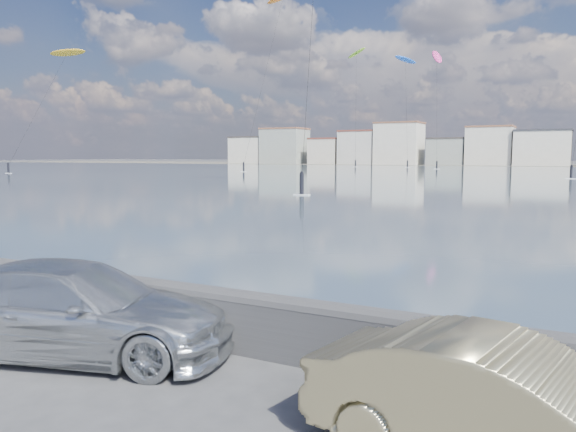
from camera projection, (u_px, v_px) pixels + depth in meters
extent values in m
plane|color=#333335|center=(82.00, 405.00, 7.47)|extent=(700.00, 700.00, 0.00)
cube|color=#344A5F|center=(542.00, 176.00, 87.92)|extent=(500.00, 177.00, 0.00)
cube|color=#4C473D|center=(565.00, 165.00, 183.31)|extent=(500.00, 60.00, 0.00)
cube|color=#28282B|center=(203.00, 320.00, 9.79)|extent=(400.00, 0.35, 0.90)
cylinder|color=#28282B|center=(202.00, 295.00, 9.74)|extent=(400.00, 0.36, 0.36)
cube|color=beige|center=(250.00, 151.00, 222.42)|extent=(14.00, 11.00, 10.00)
cube|color=#383330|center=(250.00, 137.00, 221.85)|extent=(14.28, 11.22, 0.60)
cube|color=gray|center=(285.00, 147.00, 215.07)|extent=(16.00, 12.00, 13.00)
cube|color=brown|center=(285.00, 129.00, 214.34)|extent=(16.32, 12.24, 0.60)
cube|color=beige|center=(326.00, 152.00, 207.17)|extent=(11.00, 10.00, 9.00)
cube|color=brown|center=(326.00, 139.00, 206.65)|extent=(11.22, 10.20, 0.60)
cube|color=beige|center=(360.00, 148.00, 201.00)|extent=(13.00, 11.00, 11.50)
cube|color=brown|center=(360.00, 131.00, 200.35)|extent=(13.26, 11.22, 0.60)
cube|color=beige|center=(399.00, 144.00, 194.14)|extent=(15.00, 12.00, 14.00)
cube|color=brown|center=(400.00, 123.00, 193.35)|extent=(15.30, 12.24, 0.60)
cube|color=gray|center=(447.00, 152.00, 186.78)|extent=(12.00, 10.00, 8.50)
cube|color=#383330|center=(448.00, 138.00, 186.29)|extent=(12.24, 10.20, 0.60)
cube|color=beige|center=(490.00, 147.00, 180.33)|extent=(14.00, 11.00, 12.00)
cube|color=brown|center=(491.00, 127.00, 179.65)|extent=(14.28, 11.22, 0.60)
cube|color=silver|center=(543.00, 149.00, 173.22)|extent=(16.00, 13.00, 10.50)
cube|color=#2D2D33|center=(543.00, 131.00, 172.62)|extent=(16.32, 13.26, 0.60)
imported|color=silver|center=(75.00, 309.00, 9.28)|extent=(5.70, 3.70, 1.54)
imported|color=tan|center=(506.00, 409.00, 5.80)|extent=(4.45, 2.18, 1.41)
cube|color=white|center=(302.00, 195.00, 46.36)|extent=(1.40, 0.42, 0.08)
cylinder|color=black|center=(302.00, 184.00, 46.26)|extent=(0.36, 0.36, 1.70)
sphere|color=black|center=(302.00, 173.00, 46.16)|extent=(0.28, 0.28, 0.28)
ellipsoid|color=#BF8C19|center=(68.00, 53.00, 112.27)|extent=(7.83, 4.76, 2.02)
cube|color=white|center=(9.00, 173.00, 101.61)|extent=(1.40, 0.42, 0.08)
cylinder|color=black|center=(8.00, 168.00, 101.51)|extent=(0.36, 0.36, 1.70)
sphere|color=black|center=(8.00, 163.00, 101.41)|extent=(0.28, 0.28, 0.28)
cylinder|color=black|center=(39.00, 107.00, 106.87)|extent=(0.47, 14.84, 22.46)
ellipsoid|color=#E5338C|center=(437.00, 57.00, 140.40)|extent=(5.08, 8.18, 5.40)
cube|color=white|center=(437.00, 169.00, 132.77)|extent=(1.40, 0.42, 0.08)
cylinder|color=black|center=(437.00, 165.00, 132.67)|extent=(0.36, 0.36, 1.70)
sphere|color=black|center=(437.00, 161.00, 132.58)|extent=(0.28, 0.28, 0.28)
cylinder|color=black|center=(437.00, 109.00, 136.52)|extent=(3.17, 10.48, 26.55)
cube|color=white|center=(244.00, 172.00, 111.15)|extent=(1.40, 0.42, 0.08)
cylinder|color=black|center=(244.00, 167.00, 111.05)|extent=(0.36, 0.36, 1.70)
sphere|color=black|center=(244.00, 162.00, 110.95)|extent=(0.28, 0.28, 0.28)
cylinder|color=black|center=(264.00, 79.00, 113.69)|extent=(2.69, 11.81, 34.86)
cube|color=white|center=(571.00, 179.00, 78.37)|extent=(1.40, 0.42, 0.08)
cylinder|color=black|center=(571.00, 172.00, 78.28)|extent=(0.36, 0.36, 1.70)
sphere|color=black|center=(571.00, 166.00, 78.18)|extent=(0.28, 0.28, 0.28)
ellipsoid|color=#8CD826|center=(356.00, 53.00, 163.57)|extent=(7.74, 5.87, 3.11)
cube|color=white|center=(355.00, 167.00, 157.25)|extent=(1.40, 0.42, 0.08)
cylinder|color=black|center=(355.00, 164.00, 157.15)|extent=(0.36, 0.36, 1.70)
sphere|color=black|center=(355.00, 160.00, 157.06)|extent=(0.28, 0.28, 0.28)
cylinder|color=black|center=(356.00, 107.00, 160.35)|extent=(3.72, 9.33, 31.65)
ellipsoid|color=blue|center=(406.00, 60.00, 156.83)|extent=(5.86, 7.81, 2.61)
cube|color=white|center=(407.00, 167.00, 150.03)|extent=(1.40, 0.42, 0.08)
cylinder|color=black|center=(407.00, 164.00, 149.94)|extent=(0.36, 0.36, 1.70)
sphere|color=black|center=(407.00, 161.00, 149.84)|extent=(0.28, 0.28, 0.28)
cylinder|color=black|center=(406.00, 110.00, 153.36)|extent=(3.91, 9.39, 28.57)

